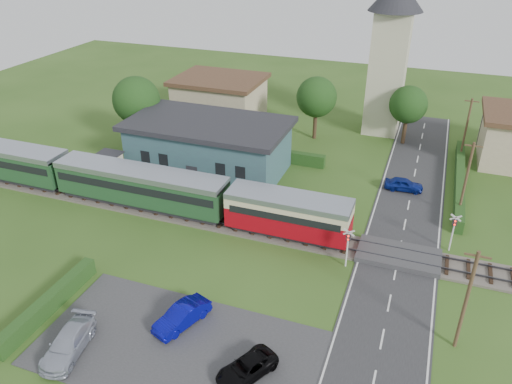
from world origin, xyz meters
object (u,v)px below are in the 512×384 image
(crossing_signal_near, at_px, (348,242))
(car_park_blue, at_px, (182,316))
(church_tower, at_px, (391,46))
(house_west, at_px, (220,98))
(equipment_hut, at_px, (109,166))
(pedestrian_far, at_px, (131,171))
(car_park_silver, at_px, (68,343))
(station_building, at_px, (209,146))
(crossing_signal_far, at_px, (454,227))
(car_park_dark, at_px, (247,368))
(pedestrian_near, at_px, (240,194))
(train, at_px, (110,180))
(car_on_road, at_px, (404,184))

(crossing_signal_near, relative_size, car_park_blue, 0.82)
(church_tower, relative_size, house_west, 1.63)
(house_west, relative_size, car_park_blue, 2.69)
(equipment_hut, distance_m, pedestrian_far, 2.17)
(equipment_hut, height_order, car_park_silver, equipment_hut)
(station_building, relative_size, crossing_signal_near, 4.88)
(car_park_silver, bearing_deg, crossing_signal_far, 32.17)
(crossing_signal_far, distance_m, pedestrian_far, 29.54)
(crossing_signal_far, bearing_deg, pedestrian_far, 177.76)
(car_park_dark, bearing_deg, car_park_blue, -176.24)
(car_park_silver, distance_m, pedestrian_near, 19.74)
(car_park_blue, bearing_deg, house_west, 130.40)
(train, xyz_separation_m, car_park_blue, (13.48, -12.10, -1.44))
(car_park_blue, height_order, pedestrian_near, pedestrian_near)
(church_tower, bearing_deg, crossing_signal_far, -69.98)
(church_tower, bearing_deg, car_park_dark, -92.60)
(house_west, height_order, car_on_road, house_west)
(train, height_order, crossing_signal_near, train)
(equipment_hut, xyz_separation_m, crossing_signal_near, (24.40, -5.61, 0.39))
(car_on_road, distance_m, pedestrian_near, 15.80)
(car_park_dark, distance_m, pedestrian_near, 18.96)
(car_park_blue, relative_size, car_park_silver, 0.88)
(equipment_hut, height_order, pedestrian_far, equipment_hut)
(equipment_hut, distance_m, station_building, 9.92)
(car_on_road, distance_m, car_park_dark, 26.46)
(church_tower, distance_m, car_park_dark, 41.65)
(train, xyz_separation_m, car_on_road, (24.85, 11.27, -1.52))
(train, relative_size, crossing_signal_near, 13.18)
(train, bearing_deg, pedestrian_near, 14.59)
(crossing_signal_near, bearing_deg, crossing_signal_far, 33.69)
(crossing_signal_far, distance_m, car_park_blue, 21.45)
(house_west, relative_size, crossing_signal_far, 3.30)
(station_building, xyz_separation_m, pedestrian_near, (5.79, -6.02, -1.34))
(house_west, xyz_separation_m, crossing_signal_near, (21.40, -25.41, -0.65))
(pedestrian_near, bearing_deg, pedestrian_far, -22.93)
(car_on_road, distance_m, car_park_silver, 32.37)
(car_park_silver, xyz_separation_m, car_park_dark, (10.56, 2.02, -0.14))
(crossing_signal_near, bearing_deg, car_park_silver, -134.40)
(train, relative_size, pedestrian_near, 23.79)
(train, bearing_deg, car_park_blue, -41.92)
(church_tower, relative_size, crossing_signal_far, 5.37)
(train, relative_size, car_park_blue, 10.75)
(crossing_signal_near, xyz_separation_m, car_on_road, (2.82, 13.68, -1.48))
(church_tower, height_order, pedestrian_near, church_tower)
(car_park_dark, bearing_deg, crossing_signal_far, 86.14)
(equipment_hut, distance_m, car_park_blue, 22.05)
(car_park_dark, bearing_deg, pedestrian_near, 140.76)
(crossing_signal_near, bearing_deg, church_tower, 92.82)
(pedestrian_far, bearing_deg, house_west, -25.21)
(station_building, bearing_deg, car_park_dark, -60.73)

